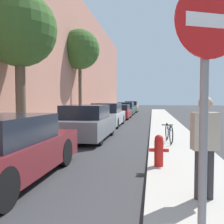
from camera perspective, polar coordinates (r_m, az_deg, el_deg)
ground_plane at (r=15.64m, az=1.79°, el=-3.48°), size 120.00×120.00×0.00m
sidewalk_left at (r=16.27m, az=-8.41°, el=-3.06°), size 2.00×52.00×0.12m
sidewalk_right at (r=15.53m, az=12.47°, el=-3.38°), size 2.00×52.00×0.12m
building_facade_left at (r=16.97m, az=-13.02°, el=14.10°), size 0.70×52.00×10.11m
parked_car_maroon at (r=5.76m, az=-22.74°, el=-8.01°), size 1.68×4.42×1.41m
parked_car_grey at (r=10.91m, az=-5.81°, el=-2.51°), size 1.90×4.32×1.50m
parked_car_silver at (r=16.32m, az=-1.03°, el=-0.74°), size 1.81×4.68×1.49m
parked_car_red at (r=22.52m, az=1.73°, el=0.02°), size 1.88×4.45×1.27m
parked_car_teal at (r=28.06m, az=3.21°, el=0.71°), size 1.79×4.57×1.42m
parked_car_champagne at (r=34.10m, az=4.43°, el=1.14°), size 1.75×4.02×1.48m
street_tree_near at (r=10.48m, az=-20.34°, el=17.03°), size 2.81×2.81×5.67m
street_tree_far at (r=19.35m, az=-7.34°, el=13.87°), size 2.95×2.95×6.81m
fire_hydrant at (r=6.22m, az=10.62°, el=-8.50°), size 0.47×0.22×0.77m
traffic_sign_post at (r=2.19m, az=20.71°, el=8.79°), size 0.67×0.31×2.79m
pedestrian at (r=4.31m, az=20.36°, el=-6.23°), size 0.44×0.29×1.67m
bicycle at (r=9.85m, az=12.84°, el=-4.61°), size 0.44×1.63×0.67m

